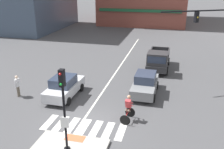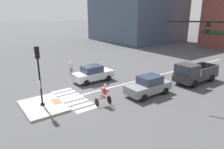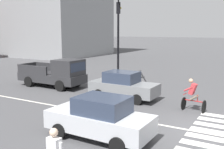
{
  "view_description": "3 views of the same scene",
  "coord_description": "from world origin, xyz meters",
  "px_view_note": "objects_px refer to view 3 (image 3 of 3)",
  "views": [
    {
      "loc": [
        4.83,
        -12.79,
        8.37
      ],
      "look_at": [
        0.42,
        4.98,
        1.45
      ],
      "focal_mm": 40.84,
      "sensor_mm": 36.0,
      "label": 1
    },
    {
      "loc": [
        14.22,
        -6.89,
        6.78
      ],
      "look_at": [
        0.52,
        3.19,
        1.56
      ],
      "focal_mm": 32.72,
      "sensor_mm": 36.0,
      "label": 2
    },
    {
      "loc": [
        -11.01,
        -1.93,
        4.08
      ],
      "look_at": [
        1.17,
        5.02,
        1.75
      ],
      "focal_mm": 42.74,
      "sensor_mm": 36.0,
      "label": 3
    }
  ],
  "objects_px": {
    "car_grey_eastbound_mid": "(123,85)",
    "cyclist": "(193,95)",
    "traffic_light_mast": "(118,28)",
    "car_silver_westbound_near": "(100,118)",
    "pickup_truck_charcoal_eastbound_far": "(57,74)"
  },
  "relations": [
    {
      "from": "traffic_light_mast",
      "to": "cyclist",
      "type": "relative_size",
      "value": 3.79
    },
    {
      "from": "traffic_light_mast",
      "to": "car_grey_eastbound_mid",
      "type": "xyz_separation_m",
      "value": [
        -5.27,
        -3.2,
        -3.49
      ]
    },
    {
      "from": "traffic_light_mast",
      "to": "cyclist",
      "type": "bearing_deg",
      "value": -127.89
    },
    {
      "from": "traffic_light_mast",
      "to": "cyclist",
      "type": "distance_m",
      "value": 10.03
    },
    {
      "from": "car_silver_westbound_near",
      "to": "car_grey_eastbound_mid",
      "type": "xyz_separation_m",
      "value": [
        5.78,
        2.0,
        0.0
      ]
    },
    {
      "from": "car_grey_eastbound_mid",
      "to": "cyclist",
      "type": "relative_size",
      "value": 2.45
    },
    {
      "from": "car_grey_eastbound_mid",
      "to": "traffic_light_mast",
      "type": "bearing_deg",
      "value": 31.32
    },
    {
      "from": "traffic_light_mast",
      "to": "pickup_truck_charcoal_eastbound_far",
      "type": "distance_m",
      "value": 6.3
    },
    {
      "from": "car_grey_eastbound_mid",
      "to": "car_silver_westbound_near",
      "type": "bearing_deg",
      "value": -160.94
    },
    {
      "from": "car_grey_eastbound_mid",
      "to": "pickup_truck_charcoal_eastbound_far",
      "type": "bearing_deg",
      "value": 84.58
    },
    {
      "from": "car_grey_eastbound_mid",
      "to": "cyclist",
      "type": "xyz_separation_m",
      "value": [
        -0.53,
        -4.24,
        0.06
      ]
    },
    {
      "from": "traffic_light_mast",
      "to": "car_silver_westbound_near",
      "type": "bearing_deg",
      "value": -154.79
    },
    {
      "from": "traffic_light_mast",
      "to": "pickup_truck_charcoal_eastbound_far",
      "type": "bearing_deg",
      "value": 152.08
    },
    {
      "from": "traffic_light_mast",
      "to": "car_grey_eastbound_mid",
      "type": "bearing_deg",
      "value": -148.68
    },
    {
      "from": "car_silver_westbound_near",
      "to": "traffic_light_mast",
      "type": "bearing_deg",
      "value": 25.21
    }
  ]
}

